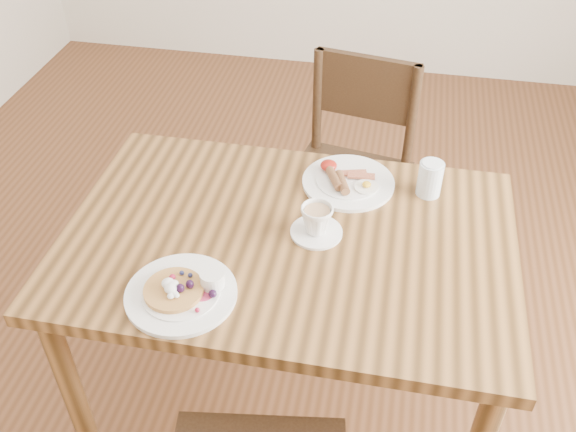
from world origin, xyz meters
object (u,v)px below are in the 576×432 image
(teacup_saucer, at_px, (317,222))
(water_glass, at_px, (430,179))
(pancake_plate, at_px, (183,291))
(breakfast_plate, at_px, (347,181))
(dining_table, at_px, (288,263))
(chair_far, at_px, (351,168))

(teacup_saucer, xyz_separation_m, water_glass, (0.29, 0.23, 0.01))
(pancake_plate, distance_m, teacup_saucer, 0.40)
(breakfast_plate, bearing_deg, dining_table, -115.77)
(breakfast_plate, bearing_deg, chair_far, 93.19)
(pancake_plate, xyz_separation_m, breakfast_plate, (0.33, 0.52, -0.00))
(pancake_plate, relative_size, teacup_saucer, 1.93)
(dining_table, xyz_separation_m, teacup_saucer, (0.07, 0.03, 0.14))
(pancake_plate, height_order, water_glass, water_glass)
(dining_table, relative_size, water_glass, 11.55)
(chair_far, xyz_separation_m, breakfast_plate, (0.02, -0.44, 0.27))
(dining_table, relative_size, chair_far, 1.36)
(dining_table, xyz_separation_m, pancake_plate, (-0.21, -0.26, 0.11))
(chair_far, bearing_deg, dining_table, 91.88)
(breakfast_plate, bearing_deg, pancake_plate, -122.65)
(pancake_plate, height_order, breakfast_plate, pancake_plate)
(water_glass, bearing_deg, dining_table, -144.11)
(chair_far, height_order, water_glass, chair_far)
(teacup_saucer, bearing_deg, water_glass, 39.11)
(dining_table, relative_size, teacup_saucer, 8.57)
(dining_table, height_order, teacup_saucer, teacup_saucer)
(pancake_plate, relative_size, water_glass, 2.60)
(chair_far, height_order, breakfast_plate, chair_far)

